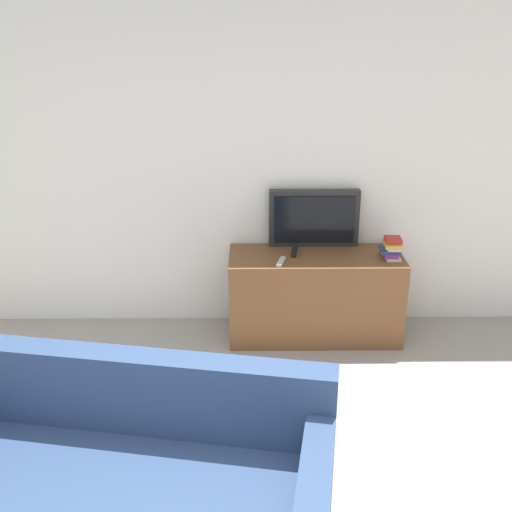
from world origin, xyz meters
The scene contains 7 objects.
wall_back centered at (0.00, 3.03, 1.30)m, with size 9.00×0.06×2.60m.
tv_stand centered at (0.63, 2.71, 0.35)m, with size 1.35×0.54×0.69m.
television centered at (0.63, 2.94, 0.93)m, with size 0.72×0.09×0.46m.
couch centered at (-0.53, 0.62, 0.30)m, with size 2.16×1.22×0.87m.
book_stack centered at (1.21, 2.67, 0.77)m, with size 0.16×0.23×0.15m.
remote_on_stand centered at (0.46, 2.76, 0.71)m, with size 0.06×0.20×0.02m.
remote_secondary centered at (0.35, 2.55, 0.71)m, with size 0.08×0.18×0.02m.
Camera 1 is at (0.12, -1.64, 2.39)m, focal length 42.00 mm.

